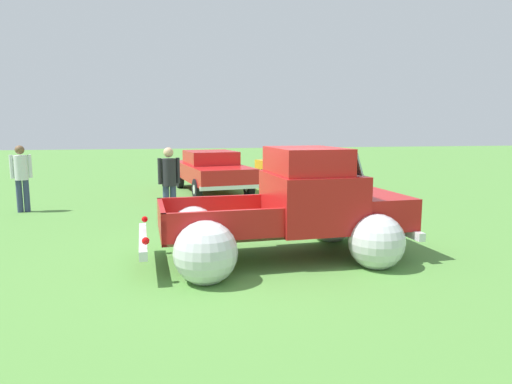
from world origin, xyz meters
TOP-DOWN VIEW (x-y plane):
  - ground_plane at (0.00, 0.00)m, footprint 80.00×80.00m
  - vintage_pickup_truck at (0.39, 0.02)m, footprint 4.72×2.98m
  - show_car_0 at (-0.35, 8.19)m, footprint 2.61×4.86m
  - show_car_1 at (2.88, 8.21)m, footprint 2.77×4.60m
  - spectator_0 at (-1.80, 3.45)m, footprint 0.54×0.41m
  - spectator_1 at (-5.67, 5.42)m, footprint 0.54×0.41m

SIDE VIEW (x-z plane):
  - ground_plane at x=0.00m, z-range 0.00..0.00m
  - vintage_pickup_truck at x=0.39m, z-range -0.22..1.74m
  - show_car_1 at x=2.88m, z-range 0.07..1.50m
  - show_car_0 at x=-0.35m, z-range 0.07..1.50m
  - spectator_1 at x=-5.67m, z-range 0.13..1.92m
  - spectator_0 at x=-1.80m, z-range 0.13..1.92m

